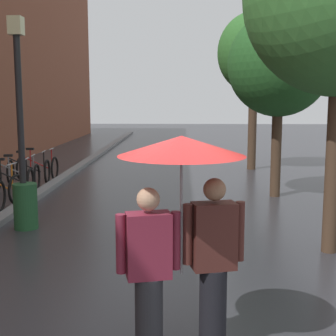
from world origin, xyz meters
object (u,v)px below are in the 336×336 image
couple_under_umbrella (182,211)px  litter_bin (26,206)px  street_lamp_post (20,106)px  parked_bicycle_4 (9,181)px  parked_bicycle_5 (17,176)px  street_tree_2 (254,54)px  street_tree_1 (279,65)px  parked_bicycle_6 (29,171)px  parked_bicycle_7 (38,167)px

couple_under_umbrella → litter_bin: size_ratio=2.45×
couple_under_umbrella → street_lamp_post: (-2.96, 4.40, 0.87)m
parked_bicycle_4 → parked_bicycle_5: 0.76m
street_tree_2 → parked_bicycle_5: bearing=-149.4°
couple_under_umbrella → litter_bin: bearing=124.0°
street_tree_1 → couple_under_umbrella: size_ratio=2.14×
couple_under_umbrella → street_lamp_post: bearing=124.0°
parked_bicycle_6 → parked_bicycle_7: (0.03, 0.70, 0.00)m
parked_bicycle_6 → street_lamp_post: (1.36, -4.46, 1.90)m
parked_bicycle_5 → street_tree_1: bearing=-4.7°
parked_bicycle_5 → litter_bin: parked_bicycle_5 is taller
street_tree_2 → parked_bicycle_6: size_ratio=4.59×
parked_bicycle_5 → parked_bicycle_6: 0.90m
street_tree_1 → litter_bin: 6.66m
parked_bicycle_4 → street_lamp_post: size_ratio=0.30×
parked_bicycle_5 → parked_bicycle_7: bearing=88.1°
parked_bicycle_6 → street_tree_2: bearing=24.7°
street_tree_2 → parked_bicycle_5: street_tree_2 is taller
street_tree_2 → couple_under_umbrella: bearing=-101.2°
parked_bicycle_7 → street_lamp_post: bearing=-75.6°
parked_bicycle_6 → parked_bicycle_7: same height
street_tree_2 → couple_under_umbrella: (-2.36, -11.92, -2.46)m
parked_bicycle_4 → litter_bin: (1.36, -2.88, 0.05)m
street_tree_1 → street_lamp_post: size_ratio=1.16×
parked_bicycle_5 → couple_under_umbrella: 9.12m
street_tree_2 → couple_under_umbrella: street_tree_2 is taller
street_tree_1 → couple_under_umbrella: bearing=-107.2°
street_lamp_post → street_tree_2: bearing=54.7°
street_tree_1 → parked_bicycle_4: bearing=-178.1°
parked_bicycle_4 → street_lamp_post: 3.63m
parked_bicycle_4 → parked_bicycle_7: size_ratio=1.06×
parked_bicycle_5 → couple_under_umbrella: size_ratio=0.55×
couple_under_umbrella → litter_bin: (-2.91, 4.31, -0.98)m
street_tree_1 → parked_bicycle_6: bearing=167.7°
parked_bicycle_6 → litter_bin: 4.75m
parked_bicycle_5 → parked_bicycle_6: (0.02, 0.90, 0.00)m
street_tree_2 → couple_under_umbrella: 12.40m
parked_bicycle_4 → parked_bicycle_7: bearing=90.5°
parked_bicycle_6 → street_lamp_post: bearing=-73.0°
street_tree_2 → parked_bicycle_7: street_tree_2 is taller
parked_bicycle_4 → parked_bicycle_6: size_ratio=1.00×
street_tree_2 → street_lamp_post: (-5.32, -7.53, -1.59)m
street_tree_1 → litter_bin: size_ratio=5.24×
street_tree_1 → parked_bicycle_7: bearing=162.0°
parked_bicycle_5 → litter_bin: 3.91m
street_tree_2 → parked_bicycle_4: street_tree_2 is taller
street_tree_1 → parked_bicycle_4: (-6.57, -0.22, -2.81)m
parked_bicycle_4 → street_tree_1: bearing=1.9°
street_tree_2 → street_lamp_post: street_tree_2 is taller
litter_bin → parked_bicycle_4: bearing=115.3°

